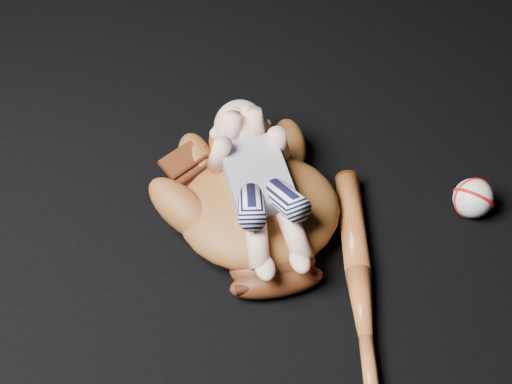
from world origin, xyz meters
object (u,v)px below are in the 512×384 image
Objects in this scene: newborn_baby at (261,184)px; baseball_bat at (359,285)px; baseball at (473,198)px; baseball_glove at (259,204)px.

newborn_baby is 0.24m from baseball_bat.
baseball_bat is at bearing -54.14° from newborn_baby.
baseball_bat is 6.55× the size of baseball.
baseball_glove is at bearing 178.87° from baseball.
newborn_baby is (0.00, -0.00, 0.06)m from baseball_glove.
baseball_glove is at bearing 133.16° from baseball_bat.
newborn_baby reaches higher than baseball_bat.
baseball_glove is 1.11× the size of newborn_baby.
baseball reaches higher than baseball_bat.
newborn_baby reaches higher than baseball.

